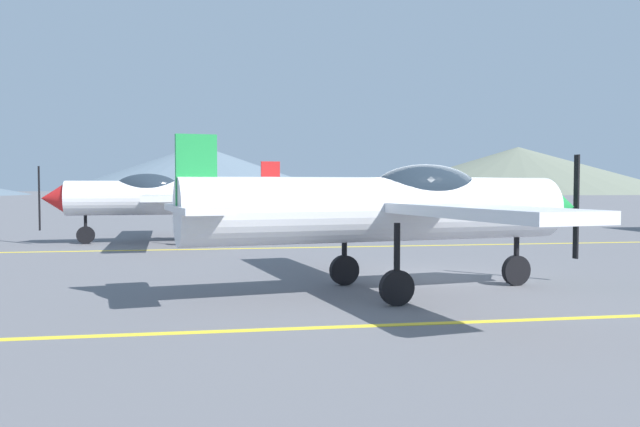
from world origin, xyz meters
TOP-DOWN VIEW (x-y plane):
  - ground_plane at (0.00, 0.00)m, footprint 400.00×400.00m
  - apron_line_near at (0.00, -3.97)m, footprint 80.00×0.16m
  - apron_line_far at (0.00, 7.90)m, footprint 80.00×0.16m
  - airplane_near at (-0.98, -1.21)m, footprint 8.50×9.73m
  - airplane_mid at (-5.93, 10.67)m, footprint 8.44×9.72m
  - car_sedan at (5.34, 16.62)m, footprint 4.66×3.34m
  - hill_centerleft at (-6.67, 142.11)m, footprint 65.74×65.74m
  - hill_centerright at (73.10, 142.17)m, footprint 77.91×77.91m

SIDE VIEW (x-z plane):
  - ground_plane at x=0.00m, z-range 0.00..0.00m
  - apron_line_near at x=0.00m, z-range 0.00..0.01m
  - apron_line_far at x=0.00m, z-range 0.00..0.01m
  - car_sedan at x=5.34m, z-range 0.03..1.65m
  - airplane_near at x=-0.98m, z-range 0.18..3.09m
  - airplane_mid at x=-5.93m, z-range 0.18..3.09m
  - hill_centerleft at x=-6.67m, z-range 0.00..11.31m
  - hill_centerright at x=73.10m, z-range 0.00..11.63m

